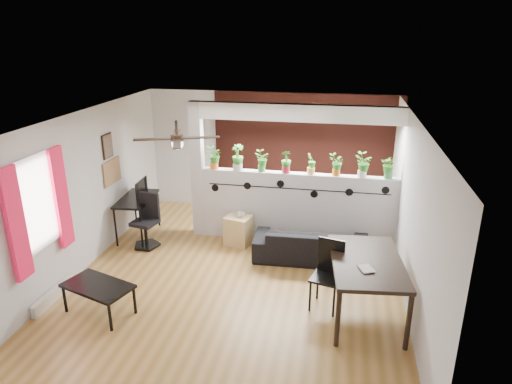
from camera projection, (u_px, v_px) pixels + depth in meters
The scene contains 29 objects.
room_shell at pixel (237, 202), 7.06m from camera, with size 6.30×7.10×2.90m.
partition_wall at pixel (297, 208), 8.51m from camera, with size 3.60×0.18×1.35m, color #BCBCC1.
ceiling_header at pixel (300, 113), 7.91m from camera, with size 3.60×0.18×0.30m, color white.
pier_column at pixel (198, 170), 8.64m from camera, with size 0.22×0.20×2.60m, color #BCBCC1.
brick_panel at pixel (305, 155), 9.66m from camera, with size 3.90×0.05×2.60m, color #A53D30.
vine_decal at pixel (297, 189), 8.29m from camera, with size 3.31×0.01×0.30m.
window_assembly at pixel (38, 206), 6.33m from camera, with size 0.09×1.30×1.55m.
baseboard_heater at pixel (54, 294), 6.80m from camera, with size 0.08×1.00×0.18m, color silver.
corkboard at pixel (112, 172), 8.37m from camera, with size 0.03×0.60×0.45m, color olive.
framed_art at pixel (107, 146), 8.16m from camera, with size 0.03×0.34×0.44m.
ceiling_fan at pixel (177, 140), 6.58m from camera, with size 1.19×1.19×0.43m.
potted_plant_0 at pixel (214, 157), 8.49m from camera, with size 0.26×0.24×0.42m.
potted_plant_1 at pixel (238, 157), 8.40m from camera, with size 0.26×0.21×0.48m.
potted_plant_2 at pixel (262, 160), 8.33m from camera, with size 0.20×0.17×0.39m.
potted_plant_3 at pixel (286, 161), 8.25m from camera, with size 0.25×0.23×0.42m.
potted_plant_4 at pixel (311, 163), 8.17m from camera, with size 0.25×0.25×0.39m.
potted_plant_5 at pixel (337, 164), 8.09m from camera, with size 0.25×0.23×0.39m.
potted_plant_6 at pixel (363, 164), 8.01m from camera, with size 0.26×0.23×0.44m.
potted_plant_7 at pixel (389, 166), 7.93m from camera, with size 0.23×0.19×0.42m.
sofa at pixel (311, 244), 7.96m from camera, with size 1.89×0.74×0.55m, color black.
cube_shelf at pixel (239, 230), 8.52m from camera, with size 0.45×0.40×0.55m, color tan.
cup at pixel (241, 214), 8.40m from camera, with size 0.13×0.13×0.10m, color gray.
computer_desk at pixel (136, 201), 8.72m from camera, with size 0.65×1.13×0.79m.
monitor at pixel (139, 191), 8.81m from camera, with size 0.05×0.30×0.17m, color black.
office_chair at pixel (147, 224), 8.39m from camera, with size 0.51×0.51×0.99m.
dining_table at pixel (367, 266), 6.25m from camera, with size 1.11×1.65×0.85m.
book at pixel (360, 269), 5.96m from camera, with size 0.17×0.22×0.02m, color gray.
folding_chair at pixel (329, 268), 6.53m from camera, with size 0.50×0.50×1.02m.
coffee_table at pixel (98, 288), 6.40m from camera, with size 1.09×0.82×0.45m.
Camera 1 is at (1.53, -6.41, 3.84)m, focal length 32.00 mm.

